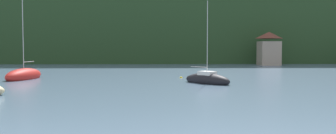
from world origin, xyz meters
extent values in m
cube|color=#264223|center=(0.00, 126.33, 10.74)|extent=(352.00, 60.22, 21.47)
ellipsoid|color=#2D4C28|center=(-43.25, 141.38, 7.51)|extent=(246.40, 42.15, 48.69)
cube|color=gray|center=(24.13, 90.68, 2.71)|extent=(4.36, 4.91, 5.42)
pyramid|color=brown|center=(24.13, 90.68, 6.84)|extent=(4.57, 5.16, 1.52)
ellipsoid|color=black|center=(4.66, 48.37, 0.36)|extent=(5.62, 6.07, 1.60)
cylinder|color=#B7B7BC|center=(4.66, 48.37, 5.02)|extent=(0.08, 0.08, 8.45)
cylinder|color=#ADADB2|center=(3.83, 49.33, 1.81)|extent=(1.72, 1.98, 0.07)
cube|color=silver|center=(4.66, 48.37, 1.09)|extent=(2.16, 2.21, 0.58)
ellipsoid|color=red|center=(-18.02, 54.41, 0.43)|extent=(3.76, 7.62, 1.93)
cylinder|color=#B7B7BC|center=(-18.02, 54.41, 6.04)|extent=(0.09, 0.09, 10.15)
cylinder|color=#ADADB2|center=(-17.79, 55.62, 2.18)|extent=(0.53, 2.44, 0.08)
sphere|color=yellow|center=(2.15, 55.72, 0.00)|extent=(0.40, 0.40, 0.40)
camera|label=1|loc=(-0.54, 7.40, 4.05)|focal=39.26mm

